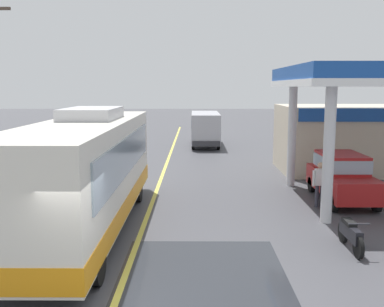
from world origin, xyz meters
name	(u,v)px	position (x,y,z in m)	size (l,w,h in m)	color
ground	(170,155)	(0.00, 20.00, 0.00)	(120.00, 120.00, 0.00)	#424247
lane_divider_stripe	(165,169)	(0.00, 15.00, 0.00)	(0.16, 50.00, 0.01)	#D8CC4C
wet_puddle_patch	(203,279)	(1.80, 1.32, 0.00)	(3.91, 5.00, 0.01)	#26282D
coach_bus_main	(86,174)	(-1.68, 4.92, 1.72)	(2.60, 11.04, 3.69)	silver
gas_station_roadside	(364,124)	(9.57, 12.56, 2.63)	(9.10, 11.95, 5.10)	#194799
car_at_pump	(342,175)	(7.26, 8.48, 1.01)	(1.70, 4.20, 1.82)	maroon
minibus_opposing_lane	(205,126)	(2.38, 24.52, 1.47)	(2.04, 6.13, 2.44)	#A5A5AD
motorcycle_parked_forecourt	(350,234)	(5.80, 3.20, 0.44)	(0.55, 1.80, 0.92)	black
pedestrian_near_pump	(320,182)	(6.16, 7.50, 0.93)	(0.55, 0.22, 1.66)	#33333F
pedestrian_by_shop	(356,178)	(7.73, 8.20, 0.93)	(0.55, 0.22, 1.66)	#33333F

